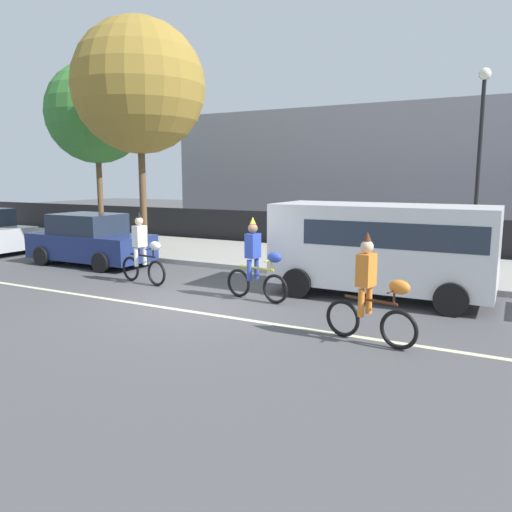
# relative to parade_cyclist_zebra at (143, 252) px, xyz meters

# --- Properties ---
(ground_plane) EXTENTS (80.00, 80.00, 0.00)m
(ground_plane) POSITION_rel_parade_cyclist_zebra_xyz_m (2.54, -1.25, -0.84)
(ground_plane) COLOR #4C4C4F
(road_centre_line) EXTENTS (36.00, 0.14, 0.01)m
(road_centre_line) POSITION_rel_parade_cyclist_zebra_xyz_m (2.54, -1.75, -0.84)
(road_centre_line) COLOR beige
(road_centre_line) RESTS_ON ground
(sidewalk_curb) EXTENTS (60.00, 5.00, 0.15)m
(sidewalk_curb) POSITION_rel_parade_cyclist_zebra_xyz_m (2.54, 5.25, -0.77)
(sidewalk_curb) COLOR #9E9B93
(sidewalk_curb) RESTS_ON ground
(fence_line) EXTENTS (40.00, 0.08, 1.40)m
(fence_line) POSITION_rel_parade_cyclist_zebra_xyz_m (2.54, 8.15, -0.14)
(fence_line) COLOR black
(fence_line) RESTS_ON ground
(building_backdrop) EXTENTS (28.00, 8.00, 6.08)m
(building_backdrop) POSITION_rel_parade_cyclist_zebra_xyz_m (6.04, 16.75, 2.20)
(building_backdrop) COLOR #99939E
(building_backdrop) RESTS_ON ground
(parade_cyclist_zebra) EXTENTS (1.71, 0.53, 1.92)m
(parade_cyclist_zebra) POSITION_rel_parade_cyclist_zebra_xyz_m (0.00, 0.00, 0.00)
(parade_cyclist_zebra) COLOR black
(parade_cyclist_zebra) RESTS_ON ground
(parade_cyclist_cobalt) EXTENTS (1.71, 0.52, 1.92)m
(parade_cyclist_cobalt) POSITION_rel_parade_cyclist_zebra_xyz_m (3.52, -0.22, 0.00)
(parade_cyclist_cobalt) COLOR black
(parade_cyclist_cobalt) RESTS_ON ground
(parade_cyclist_orange) EXTENTS (1.70, 0.55, 1.92)m
(parade_cyclist_orange) POSITION_rel_parade_cyclist_zebra_xyz_m (6.62, -1.95, 0.00)
(parade_cyclist_orange) COLOR black
(parade_cyclist_orange) RESTS_ON ground
(parked_van_white) EXTENTS (5.00, 2.22, 2.18)m
(parked_van_white) POSITION_rel_parade_cyclist_zebra_xyz_m (6.01, 1.45, 0.44)
(parked_van_white) COLOR white
(parked_van_white) RESTS_ON ground
(parked_car_navy) EXTENTS (4.10, 1.92, 1.64)m
(parked_car_navy) POSITION_rel_parade_cyclist_zebra_xyz_m (-3.41, 1.44, -0.06)
(parked_car_navy) COLOR navy
(parked_car_navy) RESTS_ON ground
(street_lamp_post) EXTENTS (0.36, 0.36, 5.86)m
(street_lamp_post) POSITION_rel_parade_cyclist_zebra_xyz_m (7.54, 6.71, 3.15)
(street_lamp_post) COLOR black
(street_lamp_post) RESTS_ON sidewalk_curb
(street_tree_near_lamp) EXTENTS (4.52, 4.52, 7.96)m
(street_tree_near_lamp) POSITION_rel_parade_cyclist_zebra_xyz_m (-3.04, 3.65, 4.99)
(street_tree_near_lamp) COLOR brown
(street_tree_near_lamp) RESTS_ON sidewalk_curb
(street_tree_far_corner) EXTENTS (4.23, 4.23, 7.45)m
(street_tree_far_corner) POSITION_rel_parade_cyclist_zebra_xyz_m (-7.51, 6.09, 4.63)
(street_tree_far_corner) COLOR brown
(street_tree_far_corner) RESTS_ON sidewalk_curb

